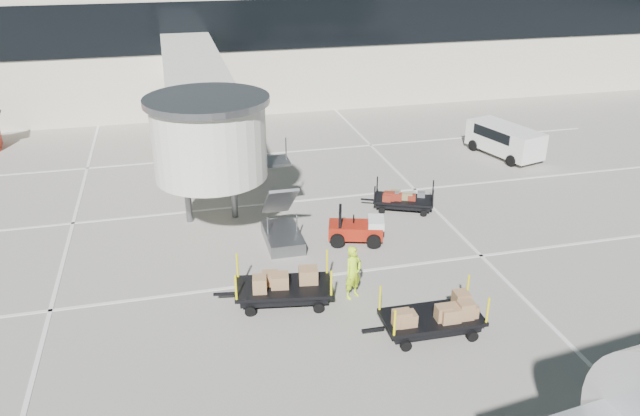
# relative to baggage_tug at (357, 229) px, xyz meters

# --- Properties ---
(ground) EXTENTS (140.00, 140.00, 0.00)m
(ground) POSITION_rel_baggage_tug_xyz_m (-1.61, -4.42, -0.53)
(ground) COLOR #B4ADA1
(ground) RESTS_ON ground
(lane_markings) EXTENTS (40.00, 30.00, 0.02)m
(lane_markings) POSITION_rel_baggage_tug_xyz_m (-2.27, 4.92, -0.52)
(lane_markings) COLOR silver
(lane_markings) RESTS_ON ground
(terminal) EXTENTS (64.00, 12.11, 15.20)m
(terminal) POSITION_rel_baggage_tug_xyz_m (-1.96, 25.52, 3.57)
(terminal) COLOR beige
(terminal) RESTS_ON ground
(jet_bridge) EXTENTS (5.70, 20.40, 6.03)m
(jet_bridge) POSITION_rel_baggage_tug_xyz_m (-5.58, 7.85, 3.75)
(jet_bridge) COLOR silver
(jet_bridge) RESTS_ON ground
(baggage_tug) EXTENTS (2.45, 1.95, 1.47)m
(baggage_tug) POSITION_rel_baggage_tug_xyz_m (0.00, 0.00, 0.00)
(baggage_tug) COLOR maroon
(baggage_tug) RESTS_ON ground
(suitcase_cart) EXTENTS (3.31, 2.32, 1.30)m
(suitcase_cart) POSITION_rel_baggage_tug_xyz_m (2.98, 2.47, -0.07)
(suitcase_cart) COLOR black
(suitcase_cart) RESTS_ON ground
(box_cart_near) EXTENTS (3.90, 1.63, 1.52)m
(box_cart_near) POSITION_rel_baggage_tug_xyz_m (0.43, -6.70, 0.07)
(box_cart_near) COLOR black
(box_cart_near) RESTS_ON ground
(box_cart_far) EXTENTS (4.12, 2.12, 1.58)m
(box_cart_far) POSITION_rel_baggage_tug_xyz_m (-3.82, -3.77, 0.03)
(box_cart_far) COLOR black
(box_cart_far) RESTS_ON ground
(ground_worker) EXTENTS (0.85, 0.76, 1.97)m
(ground_worker) POSITION_rel_baggage_tug_xyz_m (-1.39, -4.03, 0.45)
(ground_worker) COLOR #C5F71A
(ground_worker) RESTS_ON ground
(minivan) EXTENTS (2.95, 4.80, 1.70)m
(minivan) POSITION_rel_baggage_tug_xyz_m (11.09, 8.19, 0.48)
(minivan) COLOR silver
(minivan) RESTS_ON ground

